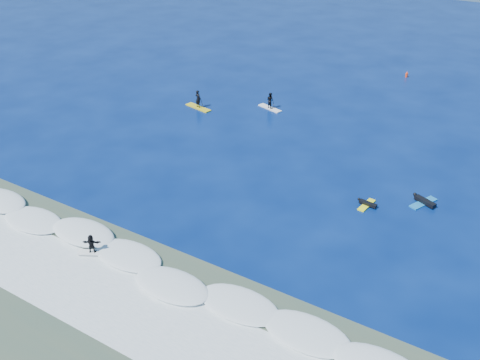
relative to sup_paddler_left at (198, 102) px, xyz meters
The scene contains 10 objects.
ground 18.01m from the sup_paddler_left, 42.21° to the right, with size 160.00×160.00×0.00m, color #04174E.
shallow_water 29.30m from the sup_paddler_left, 62.94° to the right, with size 90.00×13.00×0.01m, color #3C5243.
breaking_wave 25.81m from the sup_paddler_left, 58.90° to the right, with size 40.00×6.00×0.30m, color white.
whitewater 28.42m from the sup_paddler_left, 62.03° to the right, with size 34.00×5.00×0.02m, color silver.
sup_paddler_left is the anchor object (origin of this frame).
sup_paddler_center 7.15m from the sup_paddler_left, 30.49° to the left, with size 2.81×1.45×1.91m.
prone_paddler_near 22.32m from the sup_paddler_left, 22.30° to the right, with size 1.47×1.89×0.39m.
prone_paddler_far 24.74m from the sup_paddler_left, 14.23° to the right, with size 1.81×2.42×0.50m.
wave_surfer 24.17m from the sup_paddler_left, 69.81° to the right, with size 1.83×1.33×1.32m.
marker_buoy 25.06m from the sup_paddler_left, 53.52° to the left, with size 0.30×0.30×0.71m.
Camera 1 is at (16.43, -28.04, 20.32)m, focal length 40.00 mm.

